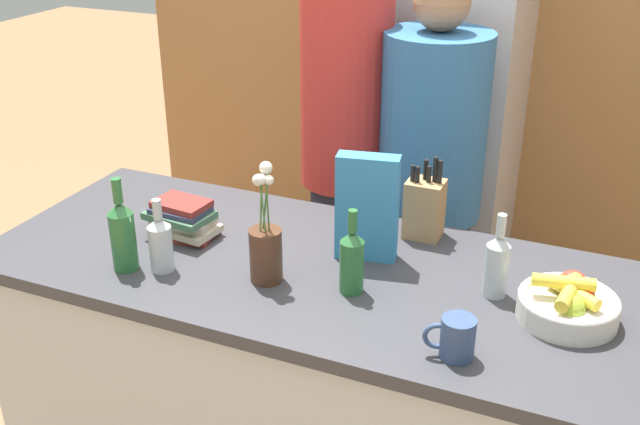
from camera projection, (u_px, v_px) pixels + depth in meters
kitchen_island at (308, 388)px, 2.35m from camera, size 1.89×0.79×0.90m
back_wall_wood at (455, 20)px, 3.32m from camera, size 3.09×0.12×2.60m
refrigerator at (425, 109)px, 3.16m from camera, size 0.75×0.63×1.99m
fruit_bowl at (569, 303)px, 1.88m from camera, size 0.25×0.25×0.12m
knife_block at (424, 208)px, 2.27m from camera, size 0.11×0.09×0.26m
flower_vase at (266, 248)px, 2.03m from camera, size 0.09×0.09×0.35m
cereal_box at (367, 208)px, 2.12m from camera, size 0.18×0.09×0.32m
coffee_mug at (456, 338)px, 1.73m from camera, size 0.12×0.08×0.10m
book_stack at (183, 219)px, 2.29m from camera, size 0.22×0.16×0.12m
bottle_oil at (160, 243)px, 2.09m from camera, size 0.07×0.07×0.22m
bottle_vinegar at (352, 260)px, 1.98m from camera, size 0.07×0.07×0.24m
bottle_wine at (497, 264)px, 1.96m from camera, size 0.06×0.06×0.24m
bottle_water at (123, 234)px, 2.08m from camera, size 0.07×0.07×0.28m
person_at_sink at (345, 142)px, 2.75m from camera, size 0.33×0.33×1.77m
person_in_blue at (430, 181)px, 2.68m from camera, size 0.37×0.37×1.63m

